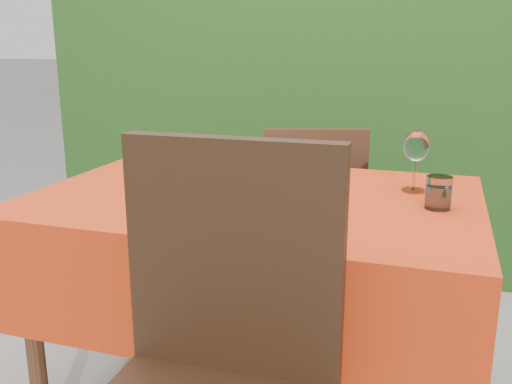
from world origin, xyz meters
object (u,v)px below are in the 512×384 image
(chair_near, at_px, (215,366))
(pasta_plate, at_px, (272,165))
(chair_far, at_px, (312,216))
(wine_glass, at_px, (416,149))
(pizza_plate, at_px, (260,191))
(water_glass, at_px, (438,194))
(fork, at_px, (150,187))

(chair_near, xyz_separation_m, pasta_plate, (-0.15, 0.87, 0.21))
(chair_far, bearing_deg, pasta_plate, 64.42)
(chair_far, xyz_separation_m, wine_glass, (0.40, -0.47, 0.38))
(pizza_plate, relative_size, water_glass, 5.15)
(wine_glass, bearing_deg, pizza_plate, -146.76)
(pizza_plate, bearing_deg, wine_glass, 33.24)
(wine_glass, xyz_separation_m, fork, (-0.75, -0.21, -0.12))
(pasta_plate, bearing_deg, chair_near, -80.42)
(chair_near, distance_m, pizza_plate, 0.57)
(water_glass, bearing_deg, pizza_plate, -168.90)
(chair_far, distance_m, pizza_plate, 0.78)
(chair_far, relative_size, water_glass, 9.80)
(fork, bearing_deg, chair_far, 70.90)
(chair_far, distance_m, water_glass, 0.84)
(chair_far, xyz_separation_m, fork, (-0.35, -0.68, 0.26))
(chair_far, bearing_deg, wine_glass, 113.82)
(chair_far, bearing_deg, chair_near, 77.29)
(chair_near, height_order, wine_glass, chair_near)
(pizza_plate, relative_size, pasta_plate, 1.57)
(wine_glass, bearing_deg, fork, -164.21)
(pasta_plate, bearing_deg, wine_glass, -10.65)
(water_glass, distance_m, wine_glass, 0.20)
(pasta_plate, xyz_separation_m, fork, (-0.29, -0.30, -0.03))
(chair_far, height_order, water_glass, chair_far)
(chair_near, xyz_separation_m, water_glass, (0.38, 0.62, 0.22))
(wine_glass, bearing_deg, chair_far, 130.52)
(wine_glass, bearing_deg, pasta_plate, 169.35)
(chair_far, xyz_separation_m, pizza_plate, (0.01, -0.73, 0.29))
(water_glass, distance_m, fork, 0.82)
(water_glass, bearing_deg, pasta_plate, 154.53)
(water_glass, bearing_deg, chair_far, 126.58)
(chair_near, relative_size, fork, 4.63)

